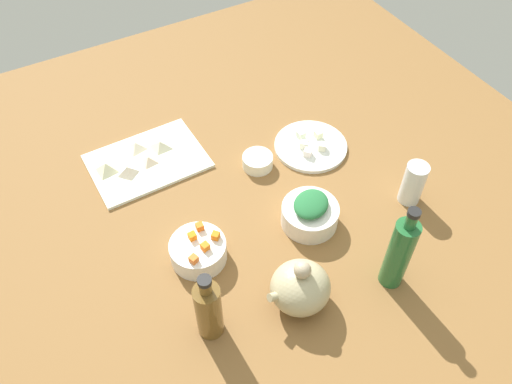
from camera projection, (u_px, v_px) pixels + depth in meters
tabletop at (256, 207)px, 143.24cm from camera, size 190.00×190.00×3.00cm
cutting_board at (148, 161)px, 152.05cm from camera, size 32.99×23.90×1.00cm
plate_tofu at (311, 146)px, 156.02cm from camera, size 21.87×21.87×1.20cm
bowl_greens at (310, 215)px, 135.70cm from camera, size 15.00×15.00×6.08cm
bowl_carrots at (198, 251)px, 128.52cm from camera, size 14.12×14.12×5.73cm
bowl_small_side at (258, 161)px, 150.03cm from camera, size 8.85×8.85×3.84cm
teapot at (300, 287)px, 118.22cm from camera, size 15.72×13.72×15.24cm
bottle_0 at (399, 253)px, 118.05cm from camera, size 5.71×5.71×26.55cm
bottle_1 at (209, 310)px, 111.37cm from camera, size 5.94×5.94×21.28cm
drinking_glass_0 at (413, 183)px, 138.47cm from camera, size 5.96×5.96×12.81cm
carrot_cube_0 at (192, 236)px, 126.84cm from camera, size 1.82×1.82×1.80cm
carrot_cube_1 at (200, 227)px, 128.76cm from camera, size 1.94×1.94×1.80cm
carrot_cube_2 at (216, 236)px, 126.93cm from camera, size 2.54×2.54×1.80cm
carrot_cube_3 at (194, 259)px, 122.49cm from camera, size 2.32×2.32×1.80cm
carrot_cube_4 at (205, 246)px, 124.85cm from camera, size 2.17×2.17×1.80cm
chopped_greens_mound at (311, 204)px, 132.26cm from camera, size 13.32×12.72×2.99cm
tofu_cube_0 at (304, 144)px, 154.06cm from camera, size 3.11×3.11×2.20cm
tofu_cube_1 at (322, 146)px, 153.49cm from camera, size 3.10×3.10×2.20cm
tofu_cube_2 at (318, 134)px, 156.93cm from camera, size 2.31×2.31×2.20cm
tofu_cube_3 at (308, 153)px, 151.82cm from camera, size 3.09×3.09×2.20cm
tofu_cube_4 at (301, 135)px, 156.86cm from camera, size 2.36×2.36×2.20cm
dumpling_0 at (136, 146)px, 154.04cm from camera, size 7.37×7.43×2.17cm
dumpling_1 at (148, 160)px, 150.25cm from camera, size 6.27×6.27×2.15cm
dumpling_2 at (106, 167)px, 147.78cm from camera, size 7.72×7.76×2.91cm
dumpling_3 at (160, 145)px, 154.01cm from camera, size 7.50×7.34×2.55cm
dumpling_4 at (128, 171)px, 146.86cm from camera, size 5.23×4.65×2.98cm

